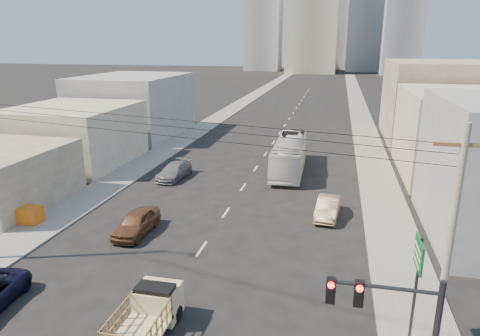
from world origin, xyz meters
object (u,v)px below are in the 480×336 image
at_px(green_sign, 418,267).
at_px(utility_pole, 446,266).
at_px(city_bus, 290,155).
at_px(sedan_brown, 136,223).
at_px(traffic_signal, 397,335).
at_px(sedan_grey, 174,171).
at_px(sedan_tan, 328,208).
at_px(flatbed_pickup, 148,313).
at_px(crate_stack, 28,215).

height_order(green_sign, utility_pole, utility_pole).
height_order(city_bus, green_sign, green_sign).
relative_size(sedan_brown, traffic_signal, 0.76).
relative_size(city_bus, sedan_grey, 2.42).
xyz_separation_m(sedan_brown, utility_pole, (16.39, -10.19, 4.41)).
xyz_separation_m(city_bus, sedan_tan, (4.04, -11.14, -0.93)).
xyz_separation_m(flatbed_pickup, sedan_grey, (-7.09, 21.37, -0.39)).
xyz_separation_m(city_bus, sedan_brown, (-8.29, -16.83, -0.87)).
xyz_separation_m(city_bus, traffic_signal, (6.37, -29.52, 2.43)).
relative_size(traffic_signal, utility_pole, 0.60).
distance_m(traffic_signal, utility_pole, 3.24).
distance_m(city_bus, green_sign, 25.80).
bearing_deg(utility_pole, city_bus, 106.69).
bearing_deg(sedan_brown, sedan_tan, 25.64).
bearing_deg(city_bus, crate_stack, -135.25).
bearing_deg(green_sign, sedan_grey, 132.56).
height_order(traffic_signal, utility_pole, utility_pole).
xyz_separation_m(sedan_tan, traffic_signal, (2.33, -18.38, 3.37)).
distance_m(sedan_brown, green_sign, 18.05).
xyz_separation_m(city_bus, green_sign, (7.77, -24.52, 2.10)).
bearing_deg(green_sign, crate_stack, 162.90).
bearing_deg(city_bus, sedan_grey, -155.82).
relative_size(sedan_tan, green_sign, 0.87).
bearing_deg(city_bus, green_sign, -73.85).
relative_size(sedan_tan, crate_stack, 2.40).
height_order(sedan_tan, traffic_signal, traffic_signal).
bearing_deg(sedan_tan, sedan_brown, -150.68).
height_order(city_bus, sedan_grey, city_bus).
bearing_deg(utility_pole, sedan_brown, 148.12).
relative_size(sedan_grey, green_sign, 0.98).
distance_m(sedan_brown, sedan_tan, 13.58).
bearing_deg(green_sign, flatbed_pickup, -170.85).
distance_m(city_bus, sedan_brown, 18.78).
bearing_deg(flatbed_pickup, city_bus, 83.16).
xyz_separation_m(traffic_signal, crate_stack, (-22.77, 12.44, -3.39)).
relative_size(sedan_brown, sedan_grey, 0.93).
relative_size(flatbed_pickup, green_sign, 0.88).
bearing_deg(city_bus, utility_pole, -74.73).
relative_size(sedan_brown, green_sign, 0.91).
height_order(sedan_tan, green_sign, green_sign).
bearing_deg(city_bus, flatbed_pickup, -98.26).
distance_m(flatbed_pickup, city_bus, 26.47).
relative_size(city_bus, green_sign, 2.36).
xyz_separation_m(sedan_brown, green_sign, (16.05, -7.69, 2.97)).
bearing_deg(sedan_grey, flatbed_pickup, -66.41).
bearing_deg(flatbed_pickup, traffic_signal, -18.83).
bearing_deg(sedan_grey, sedan_tan, -18.35).
relative_size(sedan_brown, crate_stack, 2.53).
bearing_deg(green_sign, sedan_brown, 154.40).
bearing_deg(traffic_signal, crate_stack, 151.35).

